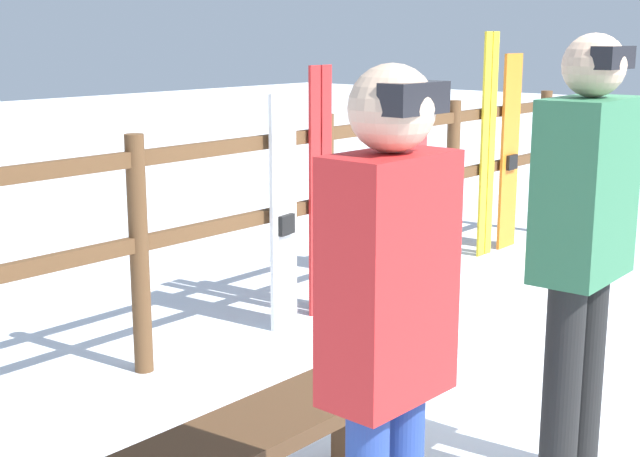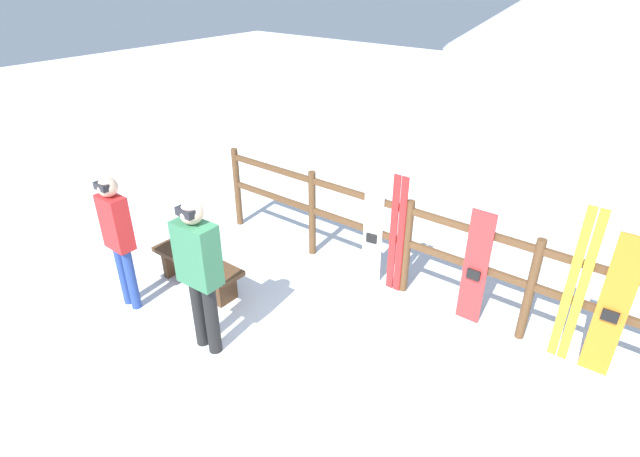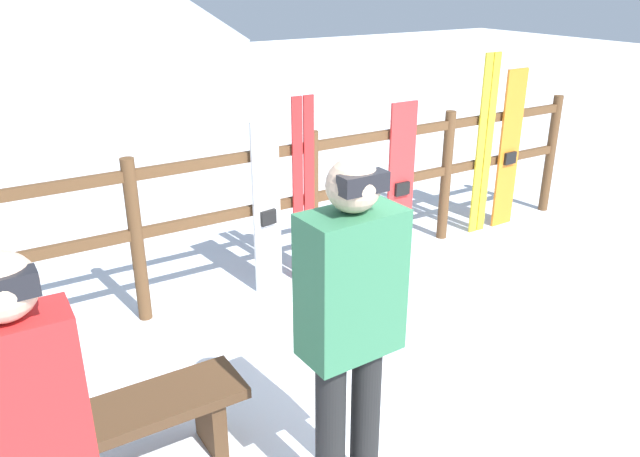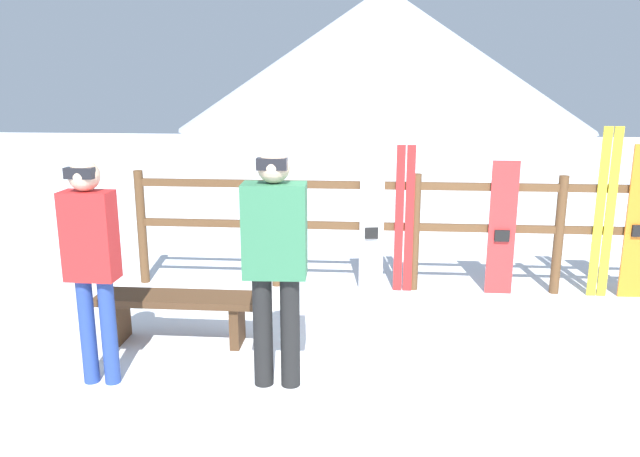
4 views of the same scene
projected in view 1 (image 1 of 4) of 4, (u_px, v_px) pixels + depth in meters
ground_plane at (638, 387)px, 4.52m from camera, size 40.00×40.00×0.00m
fence at (326, 194)px, 5.68m from camera, size 6.07×0.10×1.26m
bench at (276, 440)px, 3.21m from camera, size 1.38×0.36×0.43m
person_red at (388, 328)px, 2.32m from camera, size 0.37×0.22×1.69m
person_plaid_green at (583, 233)px, 3.34m from camera, size 0.46×0.27×1.76m
snowboard_white at (283, 213)px, 5.31m from camera, size 0.26×0.09×1.42m
ski_pair_red at (320, 193)px, 5.55m from camera, size 0.19×0.02×1.57m
snowboard_red at (414, 185)px, 6.32m from camera, size 0.28×0.06×1.42m
ski_pair_yellow at (488, 146)px, 7.03m from camera, size 0.20×0.02×1.77m
snowboard_orange at (510, 153)px, 7.31m from camera, size 0.28×0.06×1.60m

